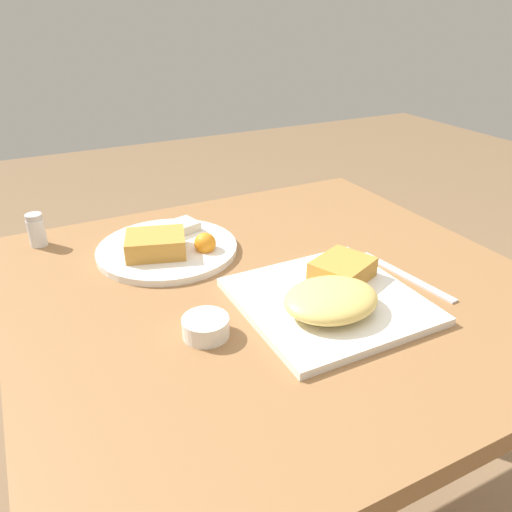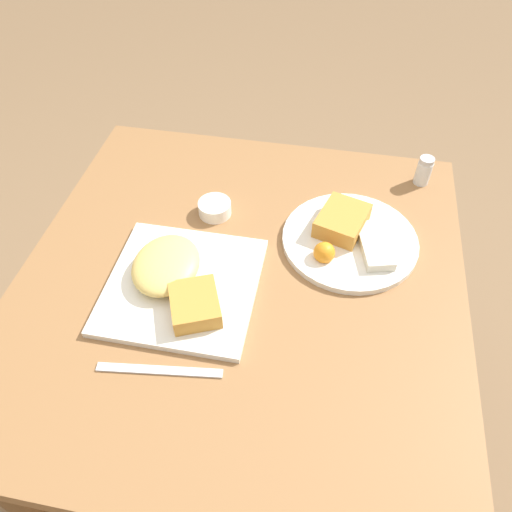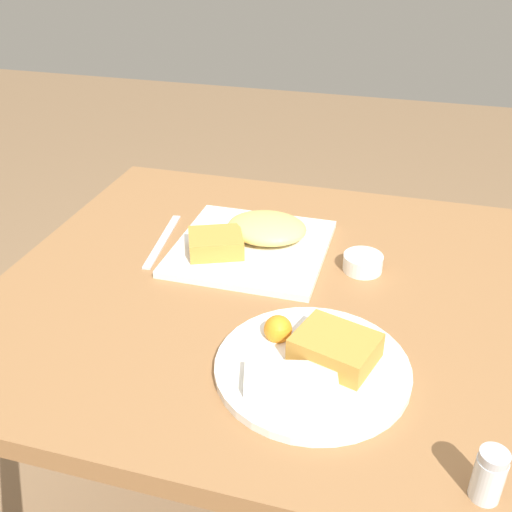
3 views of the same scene
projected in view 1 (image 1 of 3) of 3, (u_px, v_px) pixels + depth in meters
dining_table at (274, 324)px, 0.96m from camera, size 0.93×0.88×0.76m
plate_square_near at (331, 296)px, 0.83m from camera, size 0.29×0.29×0.06m
plate_oval_far at (167, 246)px, 1.01m from camera, size 0.28×0.28×0.05m
sauce_ramekin at (206, 326)px, 0.76m from camera, size 0.07×0.07×0.03m
salt_shaker at (37, 232)px, 1.04m from camera, size 0.04×0.04×0.07m
butter_knife at (406, 276)px, 0.93m from camera, size 0.04×0.22×0.00m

